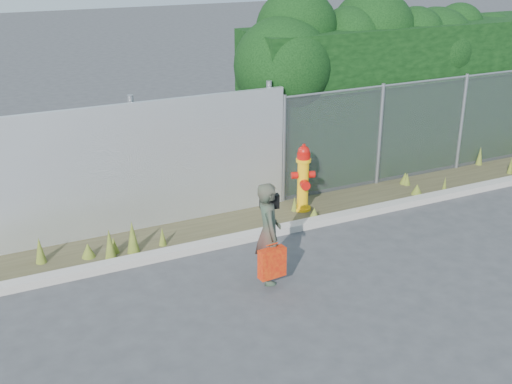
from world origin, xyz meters
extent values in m
plane|color=#393A3C|center=(0.00, 0.00, 0.00)|extent=(80.00, 80.00, 0.00)
cube|color=#A39C93|center=(0.00, 1.80, 0.06)|extent=(16.00, 0.22, 0.12)
cube|color=#3F3924|center=(0.00, 2.40, 0.01)|extent=(16.00, 1.20, 0.01)
cone|color=#4D601C|center=(-2.46, 2.09, 0.26)|extent=(0.18, 0.18, 0.51)
cone|color=#4D601C|center=(-2.08, 2.15, 0.27)|extent=(0.20, 0.20, 0.55)
cone|color=#4D601C|center=(-3.44, 2.44, 0.21)|extent=(0.17, 0.17, 0.43)
cone|color=#4D601C|center=(3.68, 2.65, 0.12)|extent=(0.15, 0.15, 0.25)
cone|color=#4D601C|center=(6.05, 2.22, 0.18)|extent=(0.11, 0.11, 0.36)
cone|color=#4D601C|center=(4.17, 2.09, 0.14)|extent=(0.09, 0.09, 0.28)
cone|color=#4D601C|center=(-2.36, 2.28, 0.14)|extent=(0.17, 0.17, 0.27)
cone|color=#4D601C|center=(-1.58, 2.20, 0.16)|extent=(0.13, 0.13, 0.32)
cone|color=#4D601C|center=(1.12, 1.98, 0.12)|extent=(0.21, 0.21, 0.24)
cone|color=#4D601C|center=(3.53, 2.15, 0.11)|extent=(0.22, 0.22, 0.22)
cone|color=#4D601C|center=(5.88, 2.93, 0.21)|extent=(0.14, 0.14, 0.42)
cone|color=#4D601C|center=(1.01, 2.48, 0.14)|extent=(0.12, 0.12, 0.28)
cone|color=#4D601C|center=(3.68, 2.71, 0.12)|extent=(0.20, 0.20, 0.25)
cone|color=#4D601C|center=(-2.75, 2.31, 0.12)|extent=(0.22, 0.22, 0.24)
cube|color=silver|center=(-3.25, 3.00, 1.10)|extent=(8.50, 0.08, 2.20)
cylinder|color=gray|center=(-1.70, 3.12, 1.15)|extent=(0.10, 0.10, 2.30)
cylinder|color=gray|center=(0.80, 3.12, 1.15)|extent=(0.10, 0.10, 2.30)
cube|color=gray|center=(4.25, 3.00, 1.00)|extent=(6.50, 0.03, 2.00)
cylinder|color=gray|center=(4.25, 3.00, 2.00)|extent=(6.50, 0.04, 0.04)
cylinder|color=gray|center=(1.05, 3.00, 1.02)|extent=(0.07, 0.07, 2.05)
cylinder|color=gray|center=(3.20, 3.00, 1.02)|extent=(0.07, 0.07, 2.05)
cylinder|color=gray|center=(5.30, 3.00, 1.02)|extent=(0.07, 0.07, 2.05)
cube|color=black|center=(4.55, 4.00, 1.50)|extent=(7.30, 1.60, 3.00)
sphere|color=black|center=(1.49, 3.89, 2.37)|extent=(1.88, 1.88, 1.88)
sphere|color=black|center=(2.00, 4.29, 2.97)|extent=(1.60, 1.60, 1.60)
sphere|color=black|center=(3.05, 4.03, 2.70)|extent=(1.39, 1.39, 1.39)
sphere|color=black|center=(3.74, 4.20, 2.80)|extent=(1.78, 1.78, 1.78)
sphere|color=black|center=(4.61, 3.90, 2.71)|extent=(1.25, 1.25, 1.25)
sphere|color=black|center=(5.25, 4.00, 2.43)|extent=(1.72, 1.72, 1.72)
sphere|color=black|center=(6.07, 4.22, 2.78)|extent=(1.10, 1.10, 1.10)
sphere|color=black|center=(7.06, 4.21, 2.40)|extent=(1.35, 1.35, 1.35)
cylinder|color=#FBB30D|center=(1.16, 2.47, 0.03)|extent=(0.31, 0.31, 0.07)
cylinder|color=#FBB30D|center=(1.16, 2.47, 0.47)|extent=(0.20, 0.20, 0.95)
cylinder|color=#FBB30D|center=(1.16, 2.47, 0.97)|extent=(0.27, 0.27, 0.06)
cylinder|color=#B20F0A|center=(1.16, 2.47, 1.05)|extent=(0.23, 0.23, 0.11)
sphere|color=#B20F0A|center=(1.16, 2.47, 1.13)|extent=(0.21, 0.21, 0.21)
cylinder|color=#B20F0A|center=(1.16, 2.47, 1.24)|extent=(0.06, 0.06, 0.06)
cylinder|color=#B20F0A|center=(1.01, 2.47, 0.69)|extent=(0.11, 0.12, 0.12)
cylinder|color=#B20F0A|center=(1.32, 2.47, 0.69)|extent=(0.11, 0.12, 0.12)
cylinder|color=#B20F0A|center=(1.16, 2.31, 0.56)|extent=(0.17, 0.13, 0.17)
imported|color=#0F6143|center=(-0.56, 0.47, 0.75)|extent=(0.50, 0.63, 1.51)
cube|color=#B90B0A|center=(-0.63, 0.22, 0.41)|extent=(0.39, 0.14, 0.43)
cylinder|color=#B90B0A|center=(-0.63, 0.22, 0.70)|extent=(0.19, 0.02, 0.02)
cube|color=black|center=(-0.49, 0.58, 1.18)|extent=(0.27, 0.11, 0.20)
camera|label=1|loc=(-4.33, -6.81, 4.63)|focal=45.00mm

